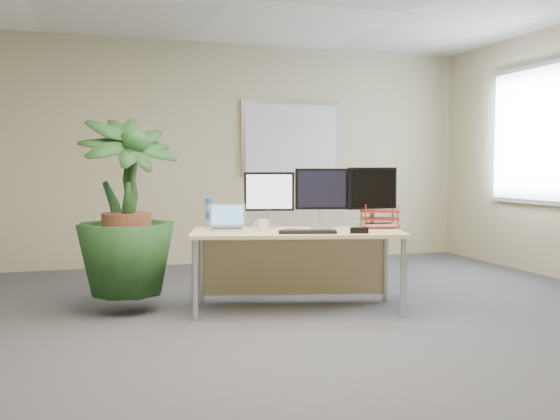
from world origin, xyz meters
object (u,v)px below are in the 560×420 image
object	(u,v)px
monitor_left	(269,196)
monitor_right	(322,194)
floor_plant	(127,221)
desk	(296,246)
laptop	(227,223)

from	to	relation	value
monitor_left	monitor_right	world-z (taller)	monitor_right
floor_plant	monitor_right	world-z (taller)	floor_plant
desk	laptop	size ratio (longest dim) A/B	5.22
floor_plant	monitor_left	size ratio (longest dim) A/B	3.13
desk	monitor_right	size ratio (longest dim) A/B	3.63
laptop	monitor_right	bearing A→B (deg)	-4.07
monitor_left	laptop	xyz separation A→B (m)	(-0.38, -0.05, -0.22)
desk	monitor_left	bearing A→B (deg)	128.52
desk	monitor_right	bearing A→B (deg)	22.05
monitor_left	monitor_right	distance (m)	0.46
laptop	desk	bearing A→B (deg)	-16.91
desk	monitor_left	size ratio (longest dim) A/B	3.88
monitor_left	monitor_right	size ratio (longest dim) A/B	0.94
monitor_right	laptop	size ratio (longest dim) A/B	1.44
monitor_right	laptop	bearing A→B (deg)	175.93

